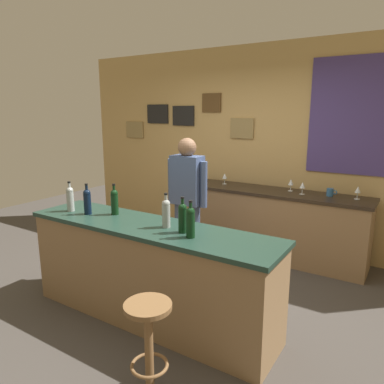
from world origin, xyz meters
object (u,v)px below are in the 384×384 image
(wine_bottle_d, at_px, (166,212))
(coffee_mug, at_px, (330,192))
(wine_bottle_c, at_px, (114,201))
(wine_glass_c, at_px, (303,186))
(wine_glass_d, at_px, (358,190))
(bartender, at_px, (187,197))
(wine_bottle_e, at_px, (183,217))
(wine_glass_a, at_px, (225,176))
(wine_bottle_b, at_px, (87,201))
(wine_glass_b, at_px, (291,183))
(bar_stool, at_px, (149,334))
(wine_bottle_a, at_px, (70,198))
(wine_bottle_f, at_px, (191,221))

(wine_bottle_d, relative_size, coffee_mug, 2.45)
(wine_bottle_c, bearing_deg, wine_glass_c, 56.71)
(wine_glass_d, xyz_separation_m, coffee_mug, (-0.30, 0.00, -0.06))
(bartender, bearing_deg, wine_bottle_e, -58.84)
(wine_bottle_c, xyz_separation_m, wine_glass_d, (1.90, 2.03, -0.05))
(wine_bottle_d, distance_m, wine_glass_a, 2.13)
(bartender, height_order, wine_bottle_b, bartender)
(bartender, distance_m, wine_bottle_b, 1.17)
(bartender, relative_size, wine_glass_d, 10.45)
(wine_bottle_b, bearing_deg, wine_glass_b, 58.69)
(coffee_mug, bearing_deg, wine_bottle_b, -130.13)
(wine_glass_a, xyz_separation_m, coffee_mug, (1.43, 0.02, -0.06))
(bartender, height_order, bar_stool, bartender)
(bartender, xyz_separation_m, wine_bottle_b, (-0.48, -1.06, 0.12))
(coffee_mug, bearing_deg, wine_glass_b, 177.38)
(wine_bottle_c, height_order, wine_glass_a, wine_bottle_c)
(bar_stool, relative_size, wine_bottle_a, 2.22)
(bar_stool, bearing_deg, wine_bottle_a, 156.21)
(wine_bottle_d, bearing_deg, bartender, 113.14)
(wine_glass_a, bearing_deg, bartender, -85.89)
(wine_bottle_a, bearing_deg, wine_glass_b, 54.64)
(wine_bottle_b, height_order, wine_bottle_e, same)
(wine_bottle_d, height_order, wine_glass_b, wine_bottle_d)
(wine_glass_c, bearing_deg, coffee_mug, 14.98)
(wine_bottle_b, bearing_deg, coffee_mug, 49.87)
(wine_bottle_a, relative_size, wine_bottle_c, 1.00)
(wine_bottle_c, xyz_separation_m, wine_bottle_f, (0.98, -0.16, 0.00))
(bartender, height_order, wine_bottle_d, bartender)
(wine_glass_a, distance_m, coffee_mug, 1.43)
(wine_glass_b, bearing_deg, coffee_mug, -2.62)
(wine_bottle_d, xyz_separation_m, wine_glass_c, (0.62, 2.01, -0.05))
(wine_bottle_e, distance_m, wine_glass_d, 2.37)
(wine_bottle_d, height_order, coffee_mug, wine_bottle_d)
(wine_glass_b, bearing_deg, wine_bottle_e, -96.36)
(wine_bottle_c, xyz_separation_m, wine_glass_c, (1.28, 1.95, -0.05))
(wine_glass_b, height_order, coffee_mug, wine_glass_b)
(wine_bottle_b, distance_m, wine_bottle_c, 0.27)
(wine_bottle_b, relative_size, wine_bottle_c, 1.00)
(wine_bottle_c, relative_size, wine_glass_c, 1.97)
(wine_bottle_f, bearing_deg, wine_glass_c, 81.97)
(wine_bottle_b, height_order, wine_bottle_d, same)
(wine_glass_a, xyz_separation_m, wine_glass_d, (1.73, 0.02, 0.00))
(wine_glass_b, bearing_deg, wine_bottle_b, -121.31)
(wine_bottle_d, relative_size, wine_glass_d, 1.97)
(wine_glass_b, xyz_separation_m, coffee_mug, (0.50, -0.02, -0.06))
(wine_bottle_c, relative_size, wine_bottle_e, 1.00)
(wine_bottle_b, relative_size, wine_glass_b, 1.97)
(wine_bottle_e, relative_size, wine_glass_b, 1.97)
(bar_stool, xyz_separation_m, wine_glass_b, (0.03, 2.88, 0.55))
(wine_bottle_a, xyz_separation_m, wine_glass_d, (2.37, 2.18, -0.05))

